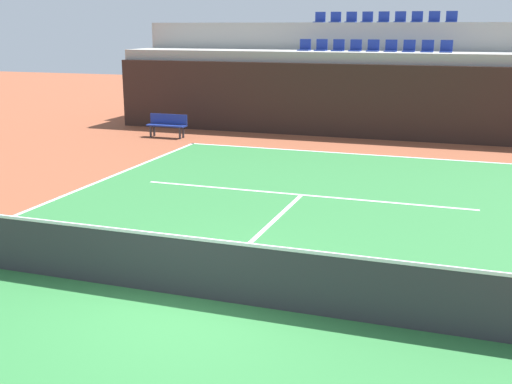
# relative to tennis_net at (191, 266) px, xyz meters

# --- Properties ---
(ground_plane) EXTENTS (80.00, 80.00, 0.00)m
(ground_plane) POSITION_rel_tennis_net_xyz_m (0.00, 0.00, -0.51)
(ground_plane) COLOR brown
(court_surface) EXTENTS (11.00, 24.00, 0.01)m
(court_surface) POSITION_rel_tennis_net_xyz_m (0.00, 0.00, -0.50)
(court_surface) COLOR #2D7238
(court_surface) RESTS_ON ground_plane
(baseline_far) EXTENTS (11.00, 0.10, 0.00)m
(baseline_far) POSITION_rel_tennis_net_xyz_m (0.00, 11.95, -0.50)
(baseline_far) COLOR white
(baseline_far) RESTS_ON court_surface
(service_line_far) EXTENTS (8.26, 0.10, 0.00)m
(service_line_far) POSITION_rel_tennis_net_xyz_m (0.00, 6.40, -0.50)
(service_line_far) COLOR white
(service_line_far) RESTS_ON court_surface
(centre_service_line) EXTENTS (0.10, 6.40, 0.00)m
(centre_service_line) POSITION_rel_tennis_net_xyz_m (0.00, 3.20, -0.50)
(centre_service_line) COLOR white
(centre_service_line) RESTS_ON court_surface
(back_wall) EXTENTS (19.81, 0.30, 2.68)m
(back_wall) POSITION_rel_tennis_net_xyz_m (0.00, 15.09, 0.83)
(back_wall) COLOR black
(back_wall) RESTS_ON ground_plane
(stands_tier_lower) EXTENTS (19.81, 2.40, 3.08)m
(stands_tier_lower) POSITION_rel_tennis_net_xyz_m (0.00, 16.44, 1.03)
(stands_tier_lower) COLOR #9E9E99
(stands_tier_lower) RESTS_ON ground_plane
(stands_tier_upper) EXTENTS (19.81, 2.40, 4.15)m
(stands_tier_upper) POSITION_rel_tennis_net_xyz_m (0.00, 18.84, 1.57)
(stands_tier_upper) COLOR #9E9E99
(stands_tier_upper) RESTS_ON ground_plane
(seating_row_lower) EXTENTS (5.76, 0.44, 0.44)m
(seating_row_lower) POSITION_rel_tennis_net_xyz_m (-0.00, 16.53, 2.70)
(seating_row_lower) COLOR navy
(seating_row_lower) RESTS_ON stands_tier_lower
(seating_row_upper) EXTENTS (5.76, 0.44, 0.44)m
(seating_row_upper) POSITION_rel_tennis_net_xyz_m (-0.00, 18.93, 3.77)
(seating_row_upper) COLOR navy
(seating_row_upper) RESTS_ON stands_tier_upper
(tennis_net) EXTENTS (11.08, 0.08, 1.07)m
(tennis_net) POSITION_rel_tennis_net_xyz_m (0.00, 0.00, 0.00)
(tennis_net) COLOR black
(tennis_net) RESTS_ON court_surface
(player_bench) EXTENTS (1.50, 0.40, 0.85)m
(player_bench) POSITION_rel_tennis_net_xyz_m (-6.90, 12.92, -0.00)
(player_bench) COLOR navy
(player_bench) RESTS_ON ground_plane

